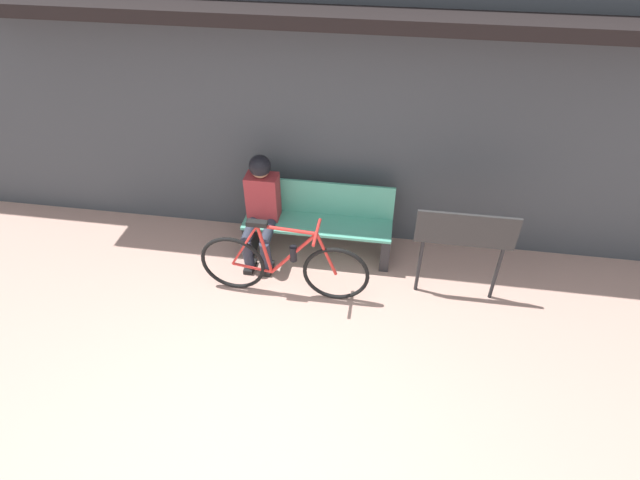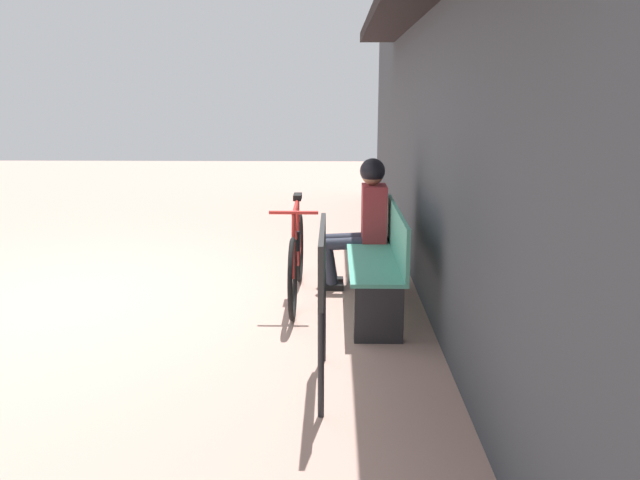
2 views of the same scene
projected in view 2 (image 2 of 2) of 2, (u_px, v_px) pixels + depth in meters
The scene contains 6 objects.
ground_plane at pixel (94, 300), 5.49m from camera, with size 24.00×24.00×0.00m, color tan.
storefront_wall at pixel (434, 108), 5.05m from camera, with size 12.00×0.56×3.20m.
park_bench_near at pixel (379, 262), 5.22m from camera, with size 1.61×0.42×0.85m.
bicycle at pixel (297, 257), 5.48m from camera, with size 1.72×0.40×0.90m.
person_seated at pixel (364, 214), 5.74m from camera, with size 0.34×0.61×1.21m.
signboard at pixel (322, 269), 3.71m from camera, with size 0.95×0.04×1.01m.
Camera 2 is at (5.18, 2.11, 1.76)m, focal length 35.00 mm.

